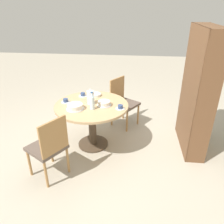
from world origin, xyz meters
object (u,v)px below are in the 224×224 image
(cup_a, at_px, (120,107))
(water_bottle, at_px, (92,102))
(chair_a, at_px, (123,101))
(cake_main, at_px, (75,107))
(cup_b, at_px, (66,101))
(coffee_pot, at_px, (91,97))
(cake_second, at_px, (104,103))
(bookshelf, at_px, (196,94))
(chair_b, at_px, (49,146))
(cup_c, at_px, (83,95))

(cup_a, bearing_deg, water_bottle, -83.11)
(chair_a, xyz_separation_m, water_bottle, (0.92, -0.39, 0.36))
(cake_main, bearing_deg, cup_b, -136.93)
(coffee_pot, distance_m, cup_b, 0.41)
(water_bottle, bearing_deg, cake_main, -82.13)
(cake_main, relative_size, cake_second, 1.19)
(water_bottle, height_order, cake_second, water_bottle)
(chair_a, relative_size, coffee_pot, 3.66)
(cup_a, distance_m, cup_b, 0.88)
(coffee_pot, xyz_separation_m, water_bottle, (0.18, 0.06, -0.01))
(bookshelf, xyz_separation_m, cup_a, (0.29, -1.11, -0.14))
(chair_b, relative_size, cup_a, 6.52)
(chair_b, height_order, cake_main, chair_b)
(chair_b, bearing_deg, coffee_pot, -174.20)
(chair_b, bearing_deg, bookshelf, 147.92)
(cup_b, bearing_deg, cake_main, 43.07)
(water_bottle, bearing_deg, chair_b, -36.17)
(bookshelf, xyz_separation_m, cake_main, (0.37, -1.77, -0.12))
(chair_a, distance_m, cake_second, 0.87)
(water_bottle, relative_size, cake_second, 1.23)
(bookshelf, bearing_deg, cup_c, 85.93)
(cup_a, bearing_deg, cake_main, -82.73)
(chair_b, distance_m, cake_main, 0.69)
(chair_a, height_order, bookshelf, bookshelf)
(bookshelf, relative_size, coffee_pot, 7.59)
(cake_second, xyz_separation_m, cup_b, (-0.05, -0.61, -0.01))
(chair_b, height_order, bookshelf, bookshelf)
(bookshelf, relative_size, water_bottle, 7.04)
(chair_b, bearing_deg, cake_main, -167.39)
(bookshelf, height_order, water_bottle, bookshelf)
(cup_a, bearing_deg, cup_c, -122.43)
(coffee_pot, relative_size, cake_second, 1.14)
(cup_b, bearing_deg, bookshelf, 94.32)
(chair_b, distance_m, cake_second, 1.02)
(chair_b, bearing_deg, cup_c, -158.84)
(water_bottle, bearing_deg, cup_a, 96.89)
(cake_main, xyz_separation_m, cup_c, (-0.50, -0.00, -0.02))
(cake_main, distance_m, cup_a, 0.66)
(chair_a, height_order, cake_main, chair_a)
(coffee_pot, xyz_separation_m, cup_c, (-0.28, -0.19, -0.09))
(bookshelf, bearing_deg, cake_second, 98.28)
(cake_main, height_order, cup_b, cake_main)
(cake_main, height_order, cup_c, cake_main)
(coffee_pot, relative_size, cup_b, 1.78)
(cake_main, bearing_deg, chair_a, 146.30)
(cup_c, bearing_deg, cake_second, 51.16)
(cake_main, height_order, cup_a, cake_main)
(bookshelf, height_order, cake_main, bookshelf)
(cup_b, bearing_deg, cake_second, 85.41)
(cup_b, bearing_deg, cup_a, 80.73)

